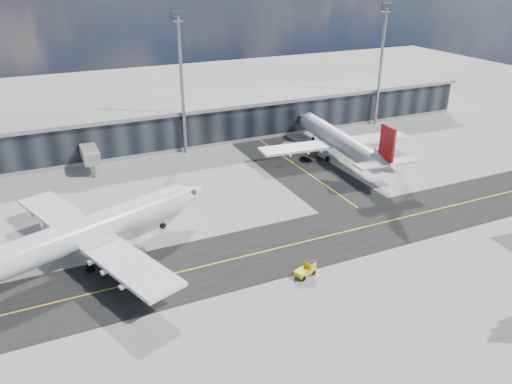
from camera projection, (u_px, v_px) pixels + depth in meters
The scene contains 8 objects.
ground at pixel (292, 262), 68.27m from camera, with size 300.00×300.00×0.00m, color gray.
taxiway_lanes at pixel (281, 222), 78.62m from camera, with size 180.00×63.00×0.03m.
terminal_concourse at pixel (176, 126), 111.94m from camera, with size 152.00×19.80×8.80m.
floodlight_masts at pixel (182, 80), 101.41m from camera, with size 102.50×0.70×28.90m.
airliner_af at pixel (78, 235), 66.49m from camera, with size 41.43×35.80×12.67m.
airliner_redtail at pixel (340, 141), 102.77m from camera, with size 33.63×39.42×11.67m.
baggage_tug at pixel (307, 269), 65.02m from camera, with size 3.19×2.23×1.82m.
service_van at pixel (293, 146), 109.76m from camera, with size 2.30×4.98×1.39m, color white.
Camera 1 is at (-28.75, -50.70, 37.13)m, focal length 35.00 mm.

